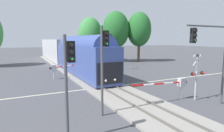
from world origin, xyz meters
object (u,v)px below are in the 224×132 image
Objects in this scene: oak_far_right at (116,30)px; maple_right_background at (139,29)px; traffic_signal_median at (104,57)px; traffic_signal_far_side at (110,45)px; commuter_train at (65,51)px; crossing_gate_far at (60,67)px; crossing_gate_near at (177,83)px; traffic_signal_near_left at (69,71)px; traffic_signal_near_right at (216,44)px; elm_centre_background at (90,35)px; crossing_signal_mast at (197,72)px.

maple_right_background is at bearing -20.78° from oak_far_right.
traffic_signal_median is 18.15m from traffic_signal_far_side.
maple_right_background is at bearing -0.02° from commuter_train.
maple_right_background is at bearing 29.88° from crossing_gate_far.
crossing_gate_near is 0.90× the size of traffic_signal_far_side.
traffic_signal_far_side reaches higher than traffic_signal_near_left.
crossing_gate_near is 0.50× the size of maple_right_background.
traffic_signal_median is at bearing -116.98° from traffic_signal_far_side.
crossing_gate_far is (-6.82, 13.03, 0.04)m from crossing_gate_near.
crossing_gate_near is 14.71m from crossing_gate_far.
traffic_signal_near_right is (4.85, -26.58, 1.82)m from commuter_train.
oak_far_right is (6.66, 28.40, 2.38)m from traffic_signal_near_right.
elm_centre_background is (2.05, 14.60, 1.82)m from traffic_signal_far_side.
oak_far_right is at bearing 61.05° from traffic_signal_median.
traffic_signal_near_right is 0.62× the size of elm_centre_background.
traffic_signal_far_side is 0.99× the size of traffic_signal_near_right.
traffic_signal_near_left is (-2.57, -15.54, 2.03)m from crossing_gate_far.
crossing_gate_near is at bearing 2.64° from traffic_signal_median.
crossing_signal_mast is 0.62× the size of crossing_gate_far.
maple_right_background is (12.81, 24.31, 5.69)m from crossing_gate_near.
traffic_signal_near_right reaches higher than traffic_signal_median.
traffic_signal_near_left is at bearing -121.29° from oak_far_right.
maple_right_background is (19.63, 11.28, 5.65)m from crossing_gate_far.
traffic_signal_near_right reaches higher than traffic_signal_near_left.
crossing_gate_near is 16.17m from traffic_signal_far_side.
traffic_signal_far_side is at bearing -98.00° from elm_centre_background.
traffic_signal_median is 0.59× the size of elm_centre_background.
commuter_train is at bearing -171.06° from oak_far_right.
traffic_signal_median is at bearing -108.48° from elm_centre_background.
oak_far_right is (-4.79, 1.82, -0.11)m from maple_right_background.
oak_far_right is at bearing 159.22° from maple_right_background.
maple_right_background is at bearing 50.38° from traffic_signal_near_left.
crossing_gate_far is at bearing 118.13° from traffic_signal_near_right.
oak_far_right is (14.84, 13.10, 5.54)m from crossing_gate_far.
crossing_signal_mast is at bearing -2.79° from traffic_signal_median.
crossing_signal_mast is 0.66× the size of traffic_signal_median.
crossing_gate_far is at bearing -138.57° from oak_far_right.
crossing_gate_near is 27.90m from oak_far_right.
traffic_signal_far_side is 14.86m from elm_centre_background.
crossing_gate_near is 31.01m from elm_centre_background.
oak_far_right is at bearing 8.94° from commuter_train.
maple_right_background reaches higher than elm_centre_background.
commuter_train is 3.77× the size of oak_far_right.
commuter_train is at bearing 121.27° from traffic_signal_far_side.
crossing_signal_mast is 0.35× the size of oak_far_right.
commuter_train is 6.86× the size of traffic_signal_far_side.
crossing_gate_far is 1.20× the size of traffic_signal_near_left.
crossing_gate_far is 20.56m from oak_far_right.
crossing_signal_mast is (1.46, -0.70, 0.93)m from crossing_gate_near.
traffic_signal_far_side reaches higher than crossing_signal_mast.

